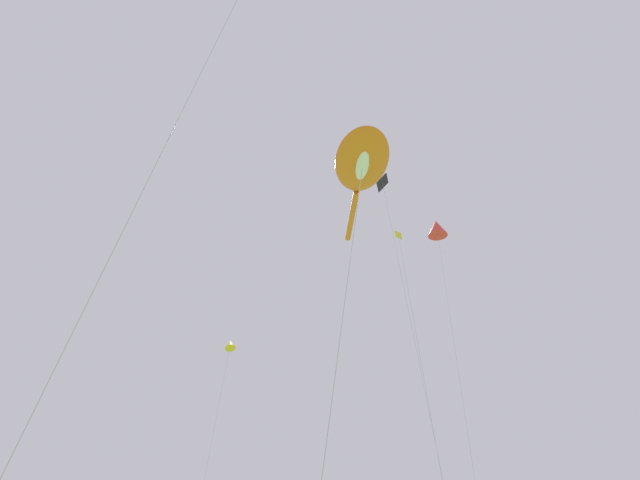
% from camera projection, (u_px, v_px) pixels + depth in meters
% --- Properties ---
extents(big_show_kite, '(5.29, 7.71, 19.58)m').
position_uv_depth(big_show_kite, '(361.00, 163.00, 23.03)').
color(big_show_kite, orange).
rests_on(big_show_kite, ground).
extents(small_kite_box_yellow, '(0.82, 1.75, 19.90)m').
position_uv_depth(small_kite_box_yellow, '(407.00, 281.00, 25.98)').
color(small_kite_box_yellow, yellow).
rests_on(small_kite_box_yellow, ground).
extents(small_kite_tiny_distant, '(1.23, 1.15, 17.73)m').
position_uv_depth(small_kite_tiny_distant, '(230.00, 345.00, 34.45)').
color(small_kite_tiny_distant, yellow).
rests_on(small_kite_tiny_distant, ground).
extents(small_kite_bird_shape, '(1.78, 1.66, 25.43)m').
position_uv_depth(small_kite_bird_shape, '(386.00, 200.00, 31.31)').
color(small_kite_bird_shape, black).
rests_on(small_kite_bird_shape, ground).
extents(small_kite_diamond_red, '(1.81, 2.09, 22.77)m').
position_uv_depth(small_kite_diamond_red, '(437.00, 229.00, 31.61)').
color(small_kite_diamond_red, red).
rests_on(small_kite_diamond_red, ground).
extents(small_kite_delta_white, '(2.13, 4.86, 17.45)m').
position_uv_depth(small_kite_delta_white, '(226.00, 22.00, 13.81)').
color(small_kite_delta_white, blue).
rests_on(small_kite_delta_white, ground).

